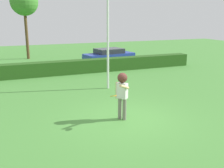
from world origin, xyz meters
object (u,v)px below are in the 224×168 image
frisbee (113,96)px  lamppost (108,24)px  person (122,89)px  parked_car_blue (109,55)px  maple_tree (24,2)px

frisbee → lamppost: lamppost is taller
lamppost → person: bearing=-104.9°
person → frisbee: bearing=-137.5°
person → lamppost: 5.09m
person → parked_car_blue: (4.22, 11.87, -0.49)m
parked_car_blue → frisbee: bearing=-111.1°
parked_car_blue → person: bearing=-109.6°
lamppost → parked_car_blue: lamppost is taller
person → parked_car_blue: person is taller
frisbee → parked_car_blue: parked_car_blue is taller
lamppost → maple_tree: size_ratio=0.97×
person → parked_car_blue: 12.61m
frisbee → maple_tree: 18.12m
person → maple_tree: size_ratio=0.28×
frisbee → parked_car_blue: bearing=68.9°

